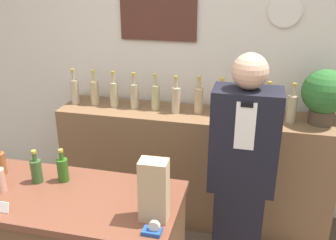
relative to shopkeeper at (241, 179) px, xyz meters
The scene contains 21 objects.
back_wall 1.23m from the shopkeeper, 121.39° to the left, with size 5.20×0.09×2.70m.
back_shelf 0.85m from the shopkeeper, 122.81° to the left, with size 2.27×0.45×1.00m.
shopkeeper is the anchor object (origin of this frame).
potted_plant 0.96m from the shopkeeper, 50.87° to the left, with size 0.34×0.34×0.42m.
paper_bag 0.82m from the shopkeeper, 121.35° to the right, with size 0.14×0.10×0.33m.
tape_dispenser 0.87m from the shopkeeper, 116.02° to the right, with size 0.09×0.06×0.07m.
price_card_right 1.44m from the shopkeeper, 146.48° to the right, with size 0.09×0.02×0.06m.
counter_bottle_1 1.51m from the shopkeeper, 162.58° to the right, with size 0.06×0.06×0.21m.
counter_bottle_3 1.28m from the shopkeeper, 157.57° to the right, with size 0.06×0.06×0.21m.
counter_bottle_4 1.13m from the shopkeeper, 157.05° to the right, with size 0.06×0.06×0.21m.
shelf_bottle_0 1.65m from the shopkeeper, 155.92° to the left, with size 0.07×0.07×0.31m.
shelf_bottle_1 1.49m from the shopkeeper, 152.65° to the left, with size 0.07×0.07×0.31m.
shelf_bottle_2 1.34m from the shopkeeper, 149.30° to the left, with size 0.07×0.07×0.31m.
shelf_bottle_3 1.19m from the shopkeeper, 144.67° to the left, with size 0.07×0.07×0.31m.
shelf_bottle_4 1.06m from the shopkeeper, 138.40° to the left, with size 0.07×0.07×0.31m.
shelf_bottle_5 0.91m from the shopkeeper, 131.94° to the left, with size 0.07×0.07×0.31m.
shelf_bottle_6 0.84m from the shopkeeper, 120.29° to the left, with size 0.07×0.07×0.31m.
shelf_bottle_7 0.77m from the shopkeeper, 107.73° to the left, with size 0.07×0.07×0.31m.
shelf_bottle_8 0.72m from the shopkeeper, 93.24° to the left, with size 0.07×0.07×0.31m.
shelf_bottle_9 0.73m from the shopkeeper, 77.52° to the left, with size 0.07×0.07×0.31m.
shelf_bottle_10 0.78m from the shopkeeper, 63.35° to the left, with size 0.07×0.07×0.31m.
Camera 1 is at (0.61, -1.12, 2.09)m, focal length 40.00 mm.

